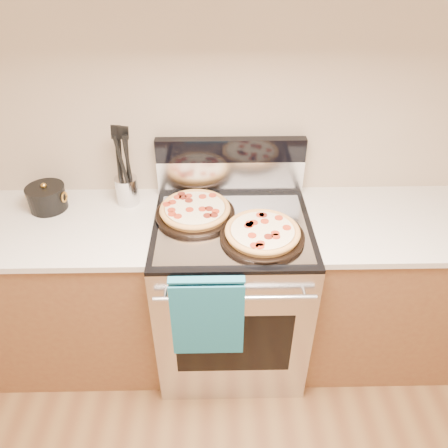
{
  "coord_description": "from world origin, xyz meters",
  "views": [
    {
      "loc": [
        -0.07,
        -0.04,
        2.15
      ],
      "look_at": [
        -0.04,
        1.55,
        0.99
      ],
      "focal_mm": 35.0,
      "sensor_mm": 36.0,
      "label": 1
    }
  ],
  "objects_px": {
    "range_body": "(231,294)",
    "pepperoni_pizza_front": "(262,233)",
    "utensil_crock": "(127,190)",
    "pepperoni_pizza_back": "(195,211)",
    "saucepan": "(47,199)"
  },
  "relations": [
    {
      "from": "range_body",
      "to": "pepperoni_pizza_front",
      "type": "relative_size",
      "value": 2.36
    },
    {
      "from": "pepperoni_pizza_back",
      "to": "pepperoni_pizza_front",
      "type": "bearing_deg",
      "value": -30.99
    },
    {
      "from": "utensil_crock",
      "to": "saucepan",
      "type": "distance_m",
      "value": 0.4
    },
    {
      "from": "pepperoni_pizza_back",
      "to": "utensil_crock",
      "type": "xyz_separation_m",
      "value": [
        -0.35,
        0.15,
        0.03
      ]
    },
    {
      "from": "range_body",
      "to": "pepperoni_pizza_back",
      "type": "height_order",
      "value": "pepperoni_pizza_back"
    },
    {
      "from": "saucepan",
      "to": "pepperoni_pizza_front",
      "type": "bearing_deg",
      "value": -15.32
    },
    {
      "from": "range_body",
      "to": "pepperoni_pizza_front",
      "type": "bearing_deg",
      "value": -41.59
    },
    {
      "from": "pepperoni_pizza_front",
      "to": "utensil_crock",
      "type": "bearing_deg",
      "value": 153.05
    },
    {
      "from": "pepperoni_pizza_front",
      "to": "utensil_crock",
      "type": "height_order",
      "value": "utensil_crock"
    },
    {
      "from": "range_body",
      "to": "pepperoni_pizza_front",
      "type": "xyz_separation_m",
      "value": [
        0.13,
        -0.12,
        0.5
      ]
    },
    {
      "from": "pepperoni_pizza_front",
      "to": "saucepan",
      "type": "height_order",
      "value": "saucepan"
    },
    {
      "from": "range_body",
      "to": "pepperoni_pizza_back",
      "type": "distance_m",
      "value": 0.54
    },
    {
      "from": "pepperoni_pizza_front",
      "to": "utensil_crock",
      "type": "xyz_separation_m",
      "value": [
        -0.66,
        0.34,
        0.03
      ]
    },
    {
      "from": "range_body",
      "to": "utensil_crock",
      "type": "distance_m",
      "value": 0.78
    },
    {
      "from": "saucepan",
      "to": "utensil_crock",
      "type": "bearing_deg",
      "value": 6.77
    }
  ]
}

